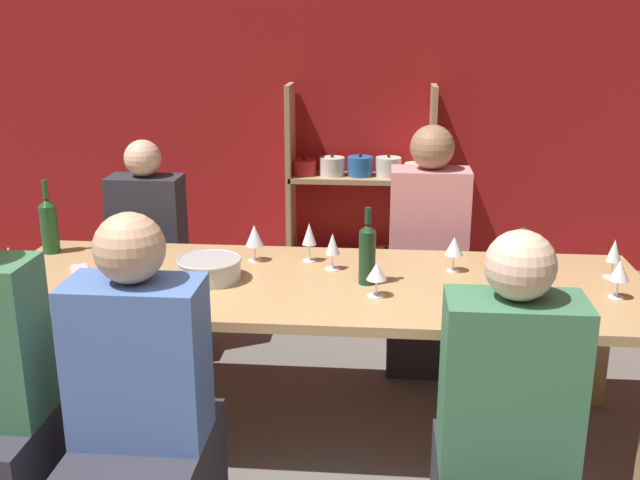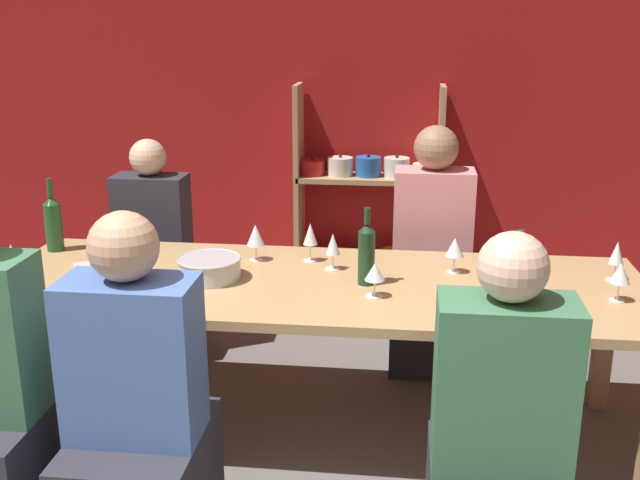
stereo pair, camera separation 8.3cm
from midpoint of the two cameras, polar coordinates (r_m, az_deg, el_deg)
wall_back_red at (r=5.41m, az=1.94°, el=12.08°), size 8.80×0.06×2.70m
shelf_unit at (r=5.34m, az=4.04°, el=2.69°), size 1.03×0.30×1.34m
dining_table at (r=3.18m, az=0.54°, el=-4.36°), size 2.76×0.94×0.72m
mixing_bowl at (r=3.19m, az=-7.69°, el=-2.08°), size 0.27×0.27×0.10m
wine_bottle_green at (r=2.84m, az=15.57°, el=-3.13°), size 0.08×0.08×0.34m
wine_bottle_dark at (r=3.72m, az=-19.06°, el=1.27°), size 0.08×0.08×0.35m
wine_bottle_amber at (r=3.09m, az=4.33°, el=-0.99°), size 0.07×0.07×0.33m
wine_glass_white_a at (r=3.38m, az=22.32°, el=-1.04°), size 0.07×0.07×0.17m
wine_glass_red_a at (r=3.14m, az=22.61°, el=-2.42°), size 0.08×0.08×0.16m
wine_glass_white_b at (r=3.37m, az=-0.04°, el=0.35°), size 0.07×0.07×0.18m
wine_glass_red_b at (r=3.20m, az=-12.42°, el=-1.33°), size 0.07×0.07×0.14m
wine_glass_white_d at (r=3.39m, az=-4.24°, el=0.30°), size 0.08×0.08×0.17m
wine_glass_empty_a at (r=3.28m, az=10.95°, el=-0.58°), size 0.08×0.08×0.16m
wine_glass_red_c at (r=3.36m, az=-21.77°, el=-1.20°), size 0.08×0.08×0.16m
wine_glass_empty_b at (r=3.26m, az=1.71°, el=-0.40°), size 0.07×0.07×0.16m
wine_glass_red_d at (r=2.96m, az=4.99°, el=-2.52°), size 0.08×0.08×0.14m
cell_phone at (r=3.45m, az=-16.99°, el=-2.04°), size 0.13×0.17×0.01m
person_near_a at (r=2.67m, az=-12.79°, el=-14.15°), size 0.44×0.55×1.22m
person_far_a at (r=3.98m, az=8.99°, el=-2.87°), size 0.40×0.50×1.27m
person_near_b at (r=2.57m, az=14.32°, el=-15.87°), size 0.43×0.53×1.19m
person_far_b at (r=4.20m, az=-11.86°, el=-2.57°), size 0.39×0.48×1.18m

